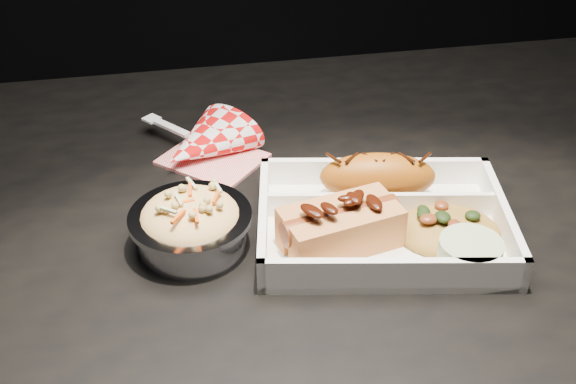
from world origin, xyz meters
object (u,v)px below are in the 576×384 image
at_px(fried_pastry, 378,177).
at_px(dining_table, 328,278).
at_px(foil_coleslaw_cup, 191,223).
at_px(napkin_fork, 203,145).
at_px(hotdog, 340,224).
at_px(food_tray, 382,226).

bearing_deg(fried_pastry, dining_table, -168.93).
relative_size(foil_coleslaw_cup, napkin_fork, 0.75).
bearing_deg(hotdog, napkin_fork, 107.08).
distance_m(hotdog, napkin_fork, 0.24).
relative_size(food_tray, foil_coleslaw_cup, 2.29).
relative_size(food_tray, napkin_fork, 1.72).
distance_m(foil_coleslaw_cup, napkin_fork, 0.17).
bearing_deg(napkin_fork, hotdog, -10.15).
bearing_deg(napkin_fork, fried_pastry, 13.31).
distance_m(hotdog, foil_coleslaw_cup, 0.15).
xyz_separation_m(dining_table, foil_coleslaw_cup, (-0.15, -0.03, 0.12)).
height_order(food_tray, fried_pastry, fried_pastry).
xyz_separation_m(food_tray, foil_coleslaw_cup, (-0.19, 0.02, 0.02)).
bearing_deg(dining_table, food_tray, -46.01).
bearing_deg(foil_coleslaw_cup, food_tray, -4.90).
xyz_separation_m(food_tray, hotdog, (-0.05, -0.02, 0.02)).
bearing_deg(napkin_fork, dining_table, 1.06).
bearing_deg(food_tray, fried_pastry, 90.00).
relative_size(dining_table, fried_pastry, 9.67).
relative_size(dining_table, hotdog, 9.59).
distance_m(fried_pastry, hotdog, 0.09).
relative_size(fried_pastry, napkin_fork, 0.76).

